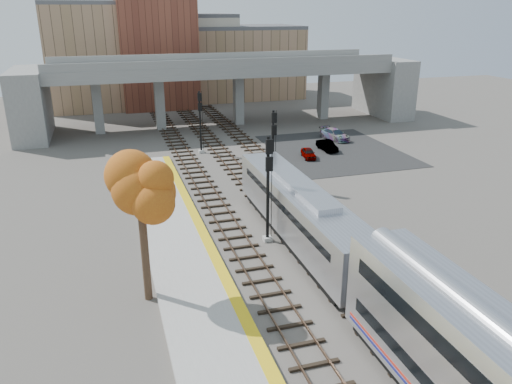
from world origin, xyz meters
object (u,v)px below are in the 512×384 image
object	(u,v)px
signal_mast_mid	(273,150)
tree	(140,192)
car_b	(327,146)
car_c	(335,134)
signal_mast_far	(200,123)
locomotive	(300,212)
car_a	(308,153)
signal_mast_near	(268,190)

from	to	relation	value
signal_mast_mid	tree	size ratio (longest dim) A/B	0.81
car_b	car_c	xyz separation A→B (m)	(3.09, 4.40, 0.08)
tree	signal_mast_mid	bearing A→B (deg)	50.90
signal_mast_mid	signal_mast_far	size ratio (longest dim) A/B	1.02
locomotive	car_a	distance (m)	21.18
signal_mast_mid	car_a	bearing A→B (deg)	48.48
signal_mast_near	car_b	bearing A→B (deg)	55.65
signal_mast_mid	signal_mast_far	xyz separation A→B (m)	(-4.10, 13.18, -0.07)
signal_mast_near	signal_mast_far	xyz separation A→B (m)	(-0.00, 24.02, -0.43)
tree	car_a	xyz separation A→B (m)	(19.69, 23.54, -5.93)
car_a	car_b	world-z (taller)	car_b
signal_mast_mid	locomotive	bearing A→B (deg)	-99.79
locomotive	car_c	size ratio (longest dim) A/B	4.12
locomotive	signal_mast_far	distance (m)	24.88
car_a	tree	bearing A→B (deg)	-120.46
signal_mast_far	tree	bearing A→B (deg)	-106.90
car_c	locomotive	bearing A→B (deg)	-133.21
signal_mast_near	car_c	size ratio (longest dim) A/B	1.65
car_b	car_c	world-z (taller)	car_c
signal_mast_mid	car_b	world-z (taller)	signal_mast_mid
car_a	signal_mast_far	bearing A→B (deg)	162.33
signal_mast_near	car_a	world-z (taller)	signal_mast_near
car_a	car_b	distance (m)	3.85
signal_mast_near	signal_mast_mid	size ratio (longest dim) A/B	1.08
tree	car_b	xyz separation A→B (m)	(22.91, 25.66, -5.87)
car_b	car_c	distance (m)	5.38
signal_mast_near	signal_mast_mid	bearing A→B (deg)	69.29
locomotive	signal_mast_far	world-z (taller)	signal_mast_far
signal_mast_near	tree	distance (m)	10.52
signal_mast_near	signal_mast_mid	world-z (taller)	signal_mast_near
locomotive	signal_mast_near	bearing A→B (deg)	160.61
signal_mast_mid	car_b	size ratio (longest dim) A/B	1.99
car_b	signal_mast_near	bearing A→B (deg)	-126.21
locomotive	car_b	size ratio (longest dim) A/B	5.33
signal_mast_near	tree	xyz separation A→B (m)	(-8.84, -5.07, 2.61)
locomotive	signal_mast_mid	bearing A→B (deg)	80.21
tree	signal_mast_far	bearing A→B (deg)	73.10
locomotive	car_c	bearing A→B (deg)	59.64
signal_mast_mid	car_b	xyz separation A→B (m)	(9.97, 9.74, -2.90)
locomotive	car_a	size ratio (longest dim) A/B	6.13
signal_mast_mid	signal_mast_far	distance (m)	13.80
locomotive	car_b	world-z (taller)	locomotive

